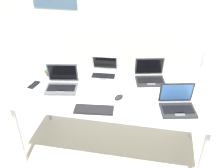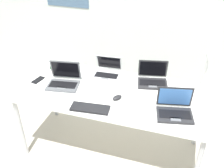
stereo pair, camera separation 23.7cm
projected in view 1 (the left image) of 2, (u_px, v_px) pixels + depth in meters
ground_plane at (112, 148)px, 2.81m from camera, size 12.00×12.00×0.00m
wall_back at (129, 0)px, 3.03m from camera, size 6.00×0.13×2.60m
desk at (112, 96)px, 2.44m from camera, size 1.80×0.80×0.74m
desk_lamp at (202, 66)px, 2.41m from camera, size 0.12×0.18×0.40m
laptop_front_right at (62, 84)px, 2.44m from camera, size 0.33×0.29×0.22m
laptop_far_corner at (150, 76)px, 2.56m from camera, size 0.33×0.29×0.21m
laptop_back_right at (104, 72)px, 2.63m from camera, size 0.28×0.26×0.19m
laptop_near_mouse at (177, 105)px, 2.16m from camera, size 0.33×0.28×0.22m
external_keyboard at (94, 110)px, 2.16m from camera, size 0.34×0.15×0.02m
computer_mouse at (119, 97)px, 2.31m from camera, size 0.10×0.11×0.03m
cell_phone at (34, 85)px, 2.50m from camera, size 0.09×0.15×0.01m
book_stack at (57, 71)px, 2.68m from camera, size 0.23×0.18×0.04m
coffee_mug at (149, 95)px, 2.29m from camera, size 0.11×0.08×0.09m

